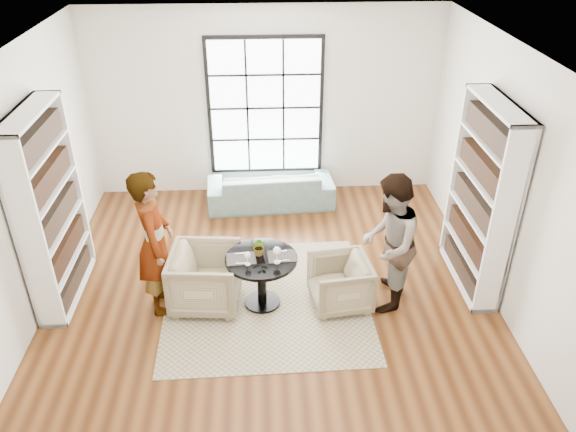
{
  "coord_description": "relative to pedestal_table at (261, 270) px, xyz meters",
  "views": [
    {
      "loc": [
        -0.09,
        -5.5,
        4.44
      ],
      "look_at": [
        0.22,
        0.4,
        0.97
      ],
      "focal_mm": 35.0,
      "sensor_mm": 36.0,
      "label": 1
    }
  ],
  "objects": [
    {
      "name": "ground",
      "position": [
        0.12,
        0.07,
        -0.5
      ],
      "size": [
        6.0,
        6.0,
        0.0
      ],
      "primitive_type": "plane",
      "color": "brown"
    },
    {
      "name": "room_shell",
      "position": [
        0.12,
        0.61,
        0.76
      ],
      "size": [
        6.0,
        6.01,
        6.0
      ],
      "color": "silver",
      "rests_on": "ground"
    },
    {
      "name": "rug",
      "position": [
        0.05,
        0.06,
        -0.49
      ],
      "size": [
        2.54,
        2.54,
        0.01
      ],
      "primitive_type": "cube",
      "rotation": [
        0.0,
        0.0,
        0.02
      ],
      "color": "tan",
      "rests_on": "ground"
    },
    {
      "name": "pedestal_table",
      "position": [
        0.0,
        0.0,
        0.0
      ],
      "size": [
        0.86,
        0.86,
        0.69
      ],
      "rotation": [
        0.0,
        0.0,
        0.08
      ],
      "color": "black",
      "rests_on": "ground"
    },
    {
      "name": "sofa",
      "position": [
        0.17,
        2.52,
        -0.21
      ],
      "size": [
        2.04,
        0.9,
        0.58
      ],
      "primitive_type": "imported",
      "rotation": [
        0.0,
        0.0,
        3.21
      ],
      "color": "gray",
      "rests_on": "ground"
    },
    {
      "name": "armchair_left",
      "position": [
        -0.67,
        0.05,
        -0.12
      ],
      "size": [
        0.89,
        0.87,
        0.75
      ],
      "primitive_type": "imported",
      "rotation": [
        0.0,
        0.0,
        1.48
      ],
      "color": "tan",
      "rests_on": "ground"
    },
    {
      "name": "armchair_right",
      "position": [
        0.94,
        -0.05,
        -0.18
      ],
      "size": [
        0.78,
        0.76,
        0.64
      ],
      "primitive_type": "imported",
      "rotation": [
        0.0,
        0.0,
        -1.44
      ],
      "color": "tan",
      "rests_on": "ground"
    },
    {
      "name": "person_left",
      "position": [
        -1.22,
        0.05,
        0.41
      ],
      "size": [
        0.5,
        0.71,
        1.81
      ],
      "primitive_type": "imported",
      "rotation": [
        0.0,
        0.0,
        1.68
      ],
      "color": "gray",
      "rests_on": "ground"
    },
    {
      "name": "person_right",
      "position": [
        1.49,
        -0.05,
        0.37
      ],
      "size": [
        0.9,
        1.01,
        1.73
      ],
      "primitive_type": "imported",
      "rotation": [
        0.0,
        0.0,
        -1.92
      ],
      "color": "gray",
      "rests_on": "ground"
    },
    {
      "name": "placemat_left",
      "position": [
        -0.23,
        -0.02,
        0.19
      ],
      "size": [
        0.36,
        0.29,
        0.01
      ],
      "primitive_type": "cube",
      "rotation": [
        0.0,
        0.0,
        0.08
      ],
      "color": "#2A2724",
      "rests_on": "pedestal_table"
    },
    {
      "name": "placemat_right",
      "position": [
        0.25,
        0.01,
        0.19
      ],
      "size": [
        0.36,
        0.29,
        0.01
      ],
      "primitive_type": "cube",
      "rotation": [
        0.0,
        0.0,
        0.08
      ],
      "color": "#2A2724",
      "rests_on": "pedestal_table"
    },
    {
      "name": "cutlery_left",
      "position": [
        -0.23,
        -0.02,
        0.2
      ],
      "size": [
        0.16,
        0.23,
        0.01
      ],
      "primitive_type": null,
      "rotation": [
        0.0,
        0.0,
        0.08
      ],
      "color": "silver",
      "rests_on": "placemat_left"
    },
    {
      "name": "cutlery_right",
      "position": [
        0.25,
        0.01,
        0.2
      ],
      "size": [
        0.16,
        0.23,
        0.01
      ],
      "primitive_type": null,
      "rotation": [
        0.0,
        0.0,
        0.08
      ],
      "color": "silver",
      "rests_on": "placemat_right"
    },
    {
      "name": "wine_glass_left",
      "position": [
        -0.15,
        -0.13,
        0.31
      ],
      "size": [
        0.08,
        0.08,
        0.17
      ],
      "color": "silver",
      "rests_on": "pedestal_table"
    },
    {
      "name": "wine_glass_right",
      "position": [
        0.18,
        -0.11,
        0.34
      ],
      "size": [
        0.1,
        0.1,
        0.21
      ],
      "color": "silver",
      "rests_on": "pedestal_table"
    },
    {
      "name": "flower_centerpiece",
      "position": [
        -0.01,
        0.07,
        0.3
      ],
      "size": [
        0.23,
        0.21,
        0.22
      ],
      "primitive_type": "imported",
      "rotation": [
        0.0,
        0.0,
        -0.18
      ],
      "color": "gray",
      "rests_on": "pedestal_table"
    }
  ]
}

